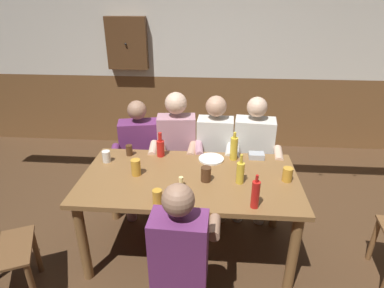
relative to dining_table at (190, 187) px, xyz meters
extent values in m
plane|color=#4C331E|center=(0.00, -0.08, -0.67)|extent=(8.16, 8.16, 0.00)
cube|color=silver|center=(0.00, 2.37, 1.14)|extent=(6.80, 0.12, 1.51)
cube|color=brown|center=(0.00, 2.37, -0.14)|extent=(6.80, 0.12, 1.05)
cube|color=brown|center=(0.00, 0.00, 0.08)|extent=(1.79, 0.94, 0.04)
cylinder|color=brown|center=(-0.81, -0.39, -0.30)|extent=(0.08, 0.08, 0.73)
cylinder|color=brown|center=(0.81, -0.39, -0.30)|extent=(0.08, 0.08, 0.73)
cylinder|color=brown|center=(-0.81, 0.39, -0.30)|extent=(0.08, 0.08, 0.73)
cylinder|color=brown|center=(0.81, 0.39, -0.30)|extent=(0.08, 0.08, 0.73)
cube|color=#6B2D66|center=(-0.60, 0.77, 0.03)|extent=(0.44, 0.30, 0.48)
sphere|color=#9E755B|center=(-0.60, 0.77, 0.40)|extent=(0.20, 0.20, 0.20)
cylinder|color=#B78493|center=(-0.46, 0.64, -0.19)|extent=(0.21, 0.44, 0.13)
cylinder|color=#B78493|center=(-0.68, 0.59, -0.19)|extent=(0.21, 0.44, 0.13)
cylinder|color=#B78493|center=(-0.42, 0.43, -0.46)|extent=(0.10, 0.10, 0.42)
cylinder|color=#B78493|center=(-0.64, 0.38, -0.46)|extent=(0.10, 0.10, 0.42)
cylinder|color=#9E755B|center=(-0.33, 0.57, 0.06)|extent=(0.13, 0.29, 0.08)
cylinder|color=#6B2D66|center=(-0.78, 0.48, 0.06)|extent=(0.13, 0.29, 0.08)
cube|color=#B78493|center=(-0.20, 0.77, 0.07)|extent=(0.41, 0.26, 0.55)
sphere|color=beige|center=(-0.20, 0.77, 0.49)|extent=(0.22, 0.22, 0.22)
cylinder|color=#AD1919|center=(-0.08, 0.62, -0.19)|extent=(0.17, 0.44, 0.13)
cylinder|color=#AD1919|center=(-0.29, 0.60, -0.19)|extent=(0.17, 0.44, 0.13)
cylinder|color=#AD1919|center=(-0.06, 0.41, -0.46)|extent=(0.10, 0.10, 0.42)
cylinder|color=#AD1919|center=(-0.27, 0.39, -0.46)|extent=(0.10, 0.10, 0.42)
cylinder|color=#B78493|center=(0.05, 0.54, 0.10)|extent=(0.11, 0.29, 0.08)
cylinder|color=beige|center=(-0.40, 0.50, 0.10)|extent=(0.11, 0.29, 0.08)
cube|color=silver|center=(0.20, 0.77, 0.06)|extent=(0.37, 0.24, 0.54)
sphere|color=tan|center=(0.20, 0.77, 0.46)|extent=(0.21, 0.21, 0.21)
cylinder|color=#997F60|center=(0.30, 0.63, -0.19)|extent=(0.15, 0.39, 0.13)
cylinder|color=#997F60|center=(0.10, 0.64, -0.19)|extent=(0.15, 0.39, 0.13)
cylinder|color=#997F60|center=(0.29, 0.44, -0.46)|extent=(0.10, 0.10, 0.42)
cylinder|color=#997F60|center=(0.09, 0.45, -0.46)|extent=(0.10, 0.10, 0.42)
cylinder|color=silver|center=(0.40, 0.51, 0.09)|extent=(0.09, 0.28, 0.08)
cylinder|color=tan|center=(-0.02, 0.53, 0.09)|extent=(0.09, 0.28, 0.08)
cube|color=silver|center=(0.60, 0.77, 0.06)|extent=(0.42, 0.28, 0.54)
sphere|color=beige|center=(0.60, 0.77, 0.47)|extent=(0.20, 0.20, 0.20)
cylinder|color=silver|center=(0.70, 0.63, -0.19)|extent=(0.17, 0.40, 0.13)
cylinder|color=silver|center=(0.48, 0.65, -0.19)|extent=(0.17, 0.40, 0.13)
cylinder|color=silver|center=(0.68, 0.43, -0.46)|extent=(0.10, 0.10, 0.42)
cylinder|color=silver|center=(0.46, 0.46, -0.46)|extent=(0.10, 0.10, 0.42)
cylinder|color=beige|center=(0.81, 0.49, 0.09)|extent=(0.11, 0.29, 0.08)
cylinder|color=silver|center=(0.35, 0.53, 0.09)|extent=(0.11, 0.29, 0.08)
cube|color=#6B2D66|center=(0.00, -0.77, 0.04)|extent=(0.36, 0.24, 0.49)
sphere|color=#9E755B|center=(0.00, -0.77, 0.41)|extent=(0.19, 0.19, 0.19)
cylinder|color=black|center=(-0.09, -0.62, -0.19)|extent=(0.15, 0.41, 0.13)
cylinder|color=black|center=(0.10, -0.62, -0.19)|extent=(0.15, 0.41, 0.13)
cylinder|color=black|center=(-0.08, -0.41, -0.46)|extent=(0.10, 0.10, 0.42)
cylinder|color=black|center=(0.11, -0.42, -0.46)|extent=(0.10, 0.10, 0.42)
cylinder|color=#6B2D66|center=(-0.19, -0.51, 0.06)|extent=(0.09, 0.28, 0.08)
cylinder|color=#9E755B|center=(0.21, -0.53, 0.06)|extent=(0.09, 0.28, 0.08)
cylinder|color=brown|center=(-1.25, -0.36, -0.45)|extent=(0.04, 0.04, 0.44)
cylinder|color=brown|center=(-1.09, -0.70, -0.45)|extent=(0.04, 0.04, 0.44)
cylinder|color=brown|center=(1.60, -0.01, -0.45)|extent=(0.04, 0.04, 0.44)
cylinder|color=#F9E08C|center=(-0.06, -0.15, 0.14)|extent=(0.04, 0.04, 0.08)
cube|color=#B2B7BC|center=(0.58, 0.38, 0.13)|extent=(0.14, 0.10, 0.05)
cylinder|color=white|center=(0.17, 0.31, 0.11)|extent=(0.23, 0.23, 0.01)
cylinder|color=gold|center=(0.37, 0.34, 0.21)|extent=(0.07, 0.07, 0.21)
cylinder|color=gold|center=(0.37, 0.34, 0.34)|extent=(0.03, 0.03, 0.05)
cylinder|color=red|center=(0.49, -0.38, 0.21)|extent=(0.06, 0.06, 0.21)
cylinder|color=red|center=(0.49, -0.38, 0.34)|extent=(0.02, 0.02, 0.05)
cylinder|color=gold|center=(0.41, -0.06, 0.19)|extent=(0.06, 0.06, 0.18)
cylinder|color=gold|center=(0.41, -0.06, 0.32)|extent=(0.02, 0.02, 0.07)
cylinder|color=red|center=(-0.30, 0.35, 0.18)|extent=(0.07, 0.07, 0.15)
cylinder|color=red|center=(-0.30, 0.35, 0.30)|extent=(0.03, 0.03, 0.08)
cylinder|color=#4C2D19|center=(-0.59, 0.35, 0.15)|extent=(0.06, 0.06, 0.10)
cylinder|color=gold|center=(-0.20, -0.39, 0.16)|extent=(0.07, 0.07, 0.11)
cylinder|color=gold|center=(-0.45, 0.00, 0.17)|extent=(0.08, 0.08, 0.14)
cylinder|color=#4C2D19|center=(0.14, -0.05, 0.17)|extent=(0.08, 0.08, 0.12)
cylinder|color=white|center=(-0.76, 0.20, 0.16)|extent=(0.07, 0.07, 0.10)
cylinder|color=gold|center=(0.79, 0.00, 0.16)|extent=(0.08, 0.08, 0.12)
cube|color=brown|center=(-1.06, 2.24, 0.86)|extent=(0.56, 0.12, 0.70)
sphere|color=black|center=(-1.06, 2.16, 0.86)|extent=(0.03, 0.03, 0.03)
camera|label=1|loc=(0.19, -2.26, 1.47)|focal=29.83mm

